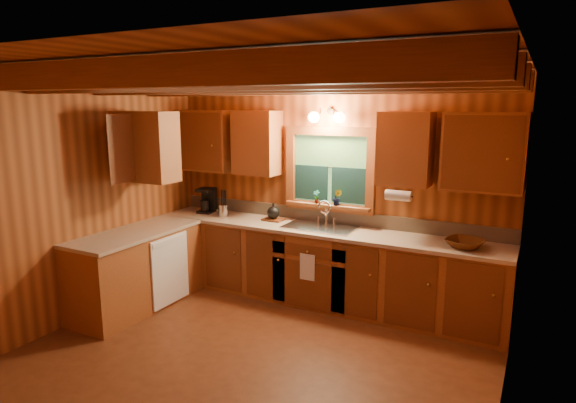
{
  "coord_description": "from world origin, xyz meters",
  "views": [
    {
      "loc": [
        2.23,
        -3.46,
        2.3
      ],
      "look_at": [
        0.0,
        0.8,
        1.35
      ],
      "focal_mm": 30.6,
      "sensor_mm": 36.0,
      "label": 1
    }
  ],
  "objects_px": {
    "sink": "(320,231)",
    "cutting_board": "(273,220)",
    "wicker_basket": "(465,244)",
    "coffee_maker": "(207,200)"
  },
  "relations": [
    {
      "from": "cutting_board",
      "to": "wicker_basket",
      "type": "relative_size",
      "value": 0.68
    },
    {
      "from": "coffee_maker",
      "to": "wicker_basket",
      "type": "distance_m",
      "value": 3.29
    },
    {
      "from": "sink",
      "to": "cutting_board",
      "type": "bearing_deg",
      "value": 174.56
    },
    {
      "from": "sink",
      "to": "cutting_board",
      "type": "xyz_separation_m",
      "value": [
        -0.66,
        0.06,
        0.06
      ]
    },
    {
      "from": "sink",
      "to": "wicker_basket",
      "type": "bearing_deg",
      "value": -2.9
    },
    {
      "from": "sink",
      "to": "coffee_maker",
      "type": "bearing_deg",
      "value": 177.39
    },
    {
      "from": "coffee_maker",
      "to": "cutting_board",
      "type": "xyz_separation_m",
      "value": [
        1.01,
        -0.01,
        -0.15
      ]
    },
    {
      "from": "sink",
      "to": "wicker_basket",
      "type": "xyz_separation_m",
      "value": [
        1.61,
        -0.08,
        0.09
      ]
    },
    {
      "from": "coffee_maker",
      "to": "cutting_board",
      "type": "distance_m",
      "value": 1.02
    },
    {
      "from": "sink",
      "to": "cutting_board",
      "type": "height_order",
      "value": "sink"
    }
  ]
}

